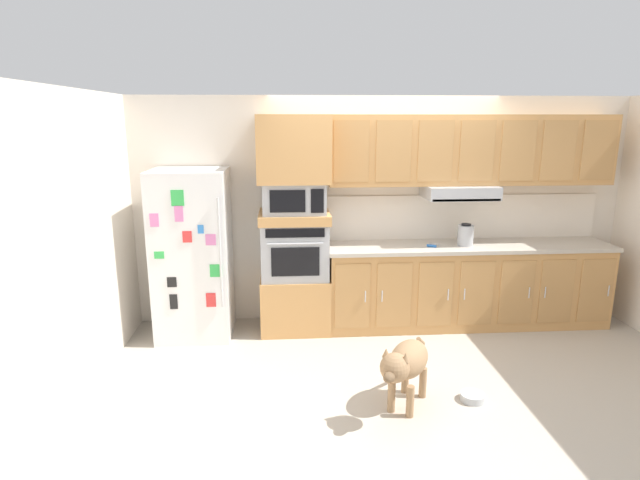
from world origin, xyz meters
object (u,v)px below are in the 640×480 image
Objects in this scene: refrigerator at (193,254)px; dog at (406,363)px; screwdriver at (432,246)px; built_in_oven at (295,249)px; microwave at (294,197)px; electric_kettle at (465,235)px; dog_food_bowl at (472,397)px.

refrigerator is 2.54m from dog.
screwdriver is 0.21× the size of dog.
microwave reaches higher than built_in_oven.
refrigerator reaches higher than electric_kettle.
screwdriver is 1.77m from dog_food_bowl.
screwdriver is (1.47, -0.09, 0.03)m from built_in_oven.
electric_kettle is (1.84, -0.05, 0.13)m from built_in_oven.
refrigerator is 7.33× the size of electric_kettle.
screwdriver is 0.70× the size of electric_kettle.
microwave reaches higher than dog_food_bowl.
electric_kettle reaches higher than dog.
electric_kettle is (1.84, -0.05, -0.43)m from microwave.
screwdriver is at bearing -169.70° from dog.
microwave is at bearing 178.53° from electric_kettle.
dog is at bearing -172.29° from dog_food_bowl.
microwave reaches higher than dog.
refrigerator is 2.51× the size of built_in_oven.
dog is 3.94× the size of dog_food_bowl.
dog_food_bowl is at bearing -48.60° from built_in_oven.
microwave is at bearing 3.65° from refrigerator.
dog_food_bowl is at bearing 129.76° from dog.
refrigerator is 3.04m from dog_food_bowl.
dog_food_bowl is (-0.05, -1.52, -0.90)m from screwdriver.
built_in_oven reaches higher than dog_food_bowl.
built_in_oven is at bearing 176.44° from screwdriver.
screwdriver is 1.80m from dog.
refrigerator is 2.73× the size of microwave.
screwdriver is (1.47, -0.09, -0.53)m from microwave.
screwdriver reaches higher than dog.
built_in_oven is 1.95m from dog.
refrigerator is 1.07m from built_in_oven.
electric_kettle is 0.30× the size of dog.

